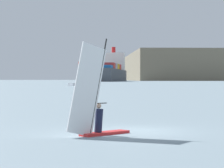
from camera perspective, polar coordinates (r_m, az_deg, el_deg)
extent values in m
plane|color=gray|center=(23.66, 2.95, -5.24)|extent=(4000.00, 4000.00, 0.00)
cube|color=red|center=(21.97, -0.81, -5.54)|extent=(2.25, 2.03, 0.12)
cylinder|color=black|center=(21.59, -1.54, -0.15)|extent=(0.81, 0.69, 4.02)
cube|color=white|center=(21.18, -2.82, -0.62)|extent=(1.70, 1.44, 3.98)
cylinder|color=black|center=(21.48, -1.93, -2.20)|extent=(1.05, 0.89, 0.04)
cylinder|color=#191E38|center=(21.68, -1.50, -4.12)|extent=(0.52, 0.51, 1.03)
sphere|color=tan|center=(21.64, -1.50, -2.47)|extent=(0.22, 0.22, 0.22)
cube|color=#3F444C|center=(475.33, -0.57, 0.98)|extent=(49.06, 150.27, 11.04)
cube|color=silver|center=(531.60, 0.18, 2.53)|extent=(24.48, 16.09, 18.47)
cylinder|color=red|center=(532.15, 0.18, 3.84)|extent=(4.00, 4.00, 6.00)
cube|color=red|center=(495.24, -0.29, 1.90)|extent=(24.19, 20.01, 5.20)
cube|color=gold|center=(476.99, -0.55, 1.95)|extent=(24.19, 20.01, 5.20)
cube|color=#99999E|center=(458.74, -0.83, 2.01)|extent=(24.19, 20.01, 5.20)
cube|color=red|center=(440.51, -1.13, 2.06)|extent=(24.19, 20.01, 5.20)
cube|color=#1E66AD|center=(422.26, -1.46, 1.95)|extent=(24.19, 20.01, 2.60)
cube|color=white|center=(175.47, -3.71, -0.02)|extent=(7.72, 7.82, 1.02)
cylinder|color=#B2B2B7|center=(175.48, -3.71, 1.50)|extent=(0.16, 0.16, 8.30)
cube|color=#E54C2D|center=(176.04, -3.53, 1.36)|extent=(1.73, 1.77, 6.97)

